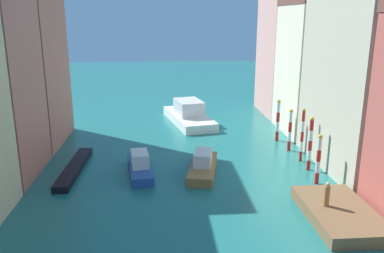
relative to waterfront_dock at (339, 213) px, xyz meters
The scene contains 16 objects.
ground_plane 18.67m from the waterfront_dock, 119.86° to the left, with size 154.00×154.00×0.00m, color #1E6B66.
building_left_3 31.17m from the waterfront_dock, 143.09° to the left, with size 6.18×9.52×18.47m.
building_right_1 13.47m from the waterfront_dock, 59.14° to the left, with size 6.18×12.13×18.01m.
building_right_2 21.29m from the waterfront_dock, 74.80° to the left, with size 6.18×8.79×14.01m.
building_right_3 30.23m from the waterfront_dock, 79.46° to the left, with size 6.18×9.29×17.83m.
waterfront_dock is the anchor object (origin of this frame).
person_on_dock 1.42m from the waterfront_dock, 157.15° to the left, with size 0.36×0.36×1.59m.
mooring_pole_0 5.74m from the waterfront_dock, 82.90° to the left, with size 0.35×0.35×3.90m.
mooring_pole_1 8.55m from the waterfront_dock, 82.62° to the left, with size 0.35×0.35×4.55m.
mooring_pole_2 10.59m from the waterfront_dock, 83.77° to the left, with size 0.29×0.29×4.78m.
mooring_pole_3 13.35m from the waterfront_dock, 85.65° to the left, with size 0.35×0.35×4.04m.
mooring_pole_4 16.52m from the waterfront_dock, 87.29° to the left, with size 0.38×0.38×4.30m.
vaporetto_white 25.51m from the waterfront_dock, 107.59° to the left, with size 5.98×11.02×2.73m.
gondola_black 20.51m from the waterfront_dock, 152.43° to the left, with size 1.45×8.91×0.53m.
motorboat_0 15.28m from the waterfront_dock, 146.66° to the left, with size 2.40×5.85×1.88m.
motorboat_1 11.40m from the waterfront_dock, 132.42° to the left, with size 3.18×6.60×1.79m.
Camera 1 is at (-1.64, -13.24, 12.19)m, focal length 37.03 mm.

